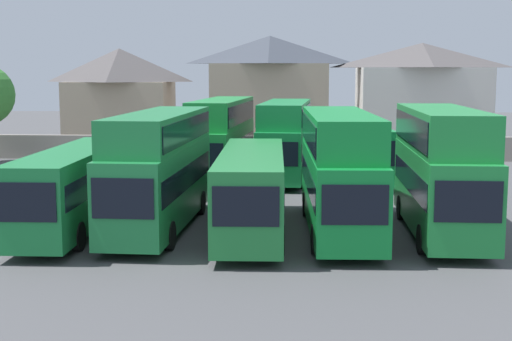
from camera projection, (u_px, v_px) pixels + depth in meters
name	position (u px, v px, depth m)	size (l,w,h in m)	color
ground	(268.00, 172.00, 47.91)	(140.00, 140.00, 0.00)	#4C4C4F
depot_boundary_wall	(271.00, 148.00, 54.21)	(56.00, 0.50, 1.80)	gray
bus_1	(76.00, 184.00, 30.21)	(2.57, 11.59, 3.40)	#197A39
bus_2	(160.00, 164.00, 30.24)	(2.99, 11.20, 4.93)	#1D7A3C
bus_3	(252.00, 187.00, 29.69)	(2.83, 11.91, 3.37)	#207D38
bus_4	(339.00, 166.00, 29.61)	(2.91, 11.36, 4.97)	#118534
bus_5	(441.00, 165.00, 29.12)	(2.82, 10.12, 5.15)	#1D873A
bus_6	(173.00, 147.00, 44.19)	(3.09, 11.34, 3.53)	#207A35
bus_7	(222.00, 135.00, 44.22)	(3.36, 11.38, 4.92)	#1B8937
bus_8	(285.00, 136.00, 44.03)	(3.30, 10.43, 4.79)	#16853E
bus_9	(358.00, 148.00, 44.13)	(3.38, 11.21, 3.41)	#0F8537
house_terrace_left	(120.00, 96.00, 64.66)	(9.38, 7.01, 8.62)	tan
house_terrace_centre	(270.00, 90.00, 63.95)	(10.66, 6.45, 9.69)	tan
house_terrace_right	(421.00, 94.00, 62.90)	(11.32, 8.03, 9.03)	silver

